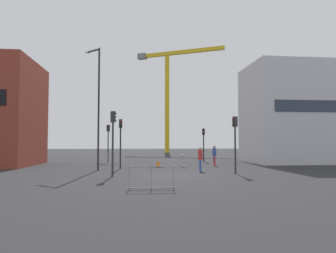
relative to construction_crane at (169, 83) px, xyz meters
name	(u,v)px	position (x,y,z in m)	size (l,w,h in m)	color
ground	(177,175)	(-4.09, -41.49, -14.11)	(160.00, 160.00, 0.00)	#28282B
office_block	(309,114)	(11.56, -30.81, -8.98)	(13.08, 7.21, 10.25)	silver
construction_crane	(169,83)	(0.00, 0.00, 0.00)	(16.78, 9.02, 20.81)	gold
streetlamp_tall	(97,100)	(-9.75, -37.51, -8.72)	(1.30, 1.08, 9.48)	#232326
traffic_light_island	(113,133)	(-8.23, -41.94, -11.36)	(0.39, 0.30, 4.11)	#2D2D30
traffic_light_median	(108,137)	(-9.73, -27.91, -11.41)	(0.35, 0.39, 4.02)	#232326
traffic_light_far	(204,139)	(0.65, -28.40, -11.64)	(0.34, 0.39, 3.65)	black
traffic_light_near	(121,135)	(-8.02, -36.17, -11.40)	(0.29, 0.39, 4.03)	#232326
traffic_light_crosswalk	(235,135)	(0.00, -41.08, -11.47)	(0.39, 0.34, 3.92)	#2D2D30
pedestrian_walking	(200,157)	(-2.02, -39.08, -13.06)	(0.34, 0.34, 1.79)	#33519E
pedestrian_waiting	(214,154)	(0.38, -34.04, -13.04)	(0.34, 0.34, 1.82)	red
safety_barrier_right_run	(183,160)	(-2.68, -34.86, -13.54)	(0.09, 2.19, 1.08)	#9EA0A5
safety_barrier_rear	(108,159)	(-9.45, -31.59, -13.55)	(2.00, 0.30, 1.08)	#9EA0A5
safety_barrier_front	(151,178)	(-6.09, -47.62, -13.54)	(2.23, 0.14, 1.08)	gray
traffic_cone_striped	(158,164)	(-4.87, -35.36, -13.80)	(0.65, 0.65, 0.65)	black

